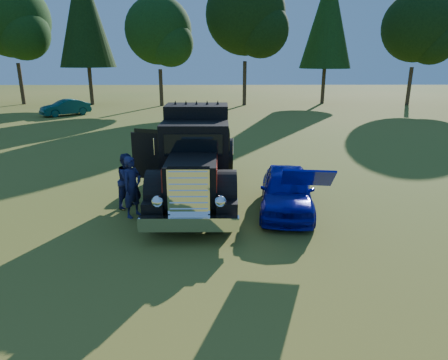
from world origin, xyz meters
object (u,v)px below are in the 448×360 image
(spectator_far, at_px, (128,180))
(distant_teal_car, at_px, (66,108))
(hotrod_coupe, at_px, (287,190))
(diamond_t_truck, at_px, (196,162))
(spectator_near, at_px, (132,187))

(spectator_far, relative_size, distant_teal_car, 0.45)
(hotrod_coupe, bearing_deg, diamond_t_truck, 159.28)
(diamond_t_truck, bearing_deg, spectator_near, -140.12)
(hotrod_coupe, relative_size, spectator_far, 2.48)
(spectator_near, xyz_separation_m, distant_teal_car, (-9.94, 21.46, -0.28))
(diamond_t_truck, xyz_separation_m, spectator_far, (-2.06, -0.67, -0.42))
(spectator_far, distance_m, distant_teal_car, 22.80)
(hotrod_coupe, bearing_deg, spectator_far, 175.47)
(distant_teal_car, bearing_deg, spectator_far, -16.05)
(hotrod_coupe, bearing_deg, distant_teal_car, 124.55)
(spectator_near, bearing_deg, spectator_far, 53.99)
(spectator_near, distance_m, distant_teal_car, 23.65)
(diamond_t_truck, relative_size, spectator_far, 4.19)
(diamond_t_truck, height_order, hotrod_coupe, diamond_t_truck)
(spectator_far, height_order, distant_teal_car, spectator_far)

